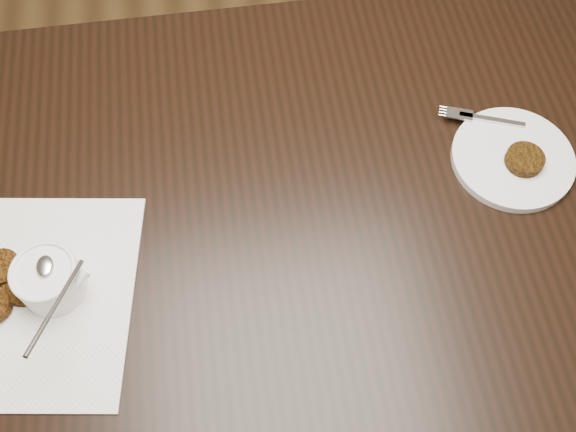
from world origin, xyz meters
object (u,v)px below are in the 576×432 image
object	(u,v)px
table	(319,290)
plate_with_patty	(514,156)
napkin	(19,297)
sauce_ramekin	(41,270)

from	to	relation	value
table	plate_with_patty	size ratio (longest dim) A/B	6.89
napkin	sauce_ramekin	xyz separation A→B (m)	(0.05, 0.01, 0.07)
napkin	sauce_ramekin	world-z (taller)	sauce_ramekin
napkin	plate_with_patty	world-z (taller)	plate_with_patty
sauce_ramekin	plate_with_patty	size ratio (longest dim) A/B	0.65
table	sauce_ramekin	distance (m)	0.61
sauce_ramekin	plate_with_patty	xyz separation A→B (m)	(0.71, 0.12, -0.05)
napkin	plate_with_patty	size ratio (longest dim) A/B	1.67
napkin	table	bearing A→B (deg)	11.96
sauce_ramekin	plate_with_patty	distance (m)	0.73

